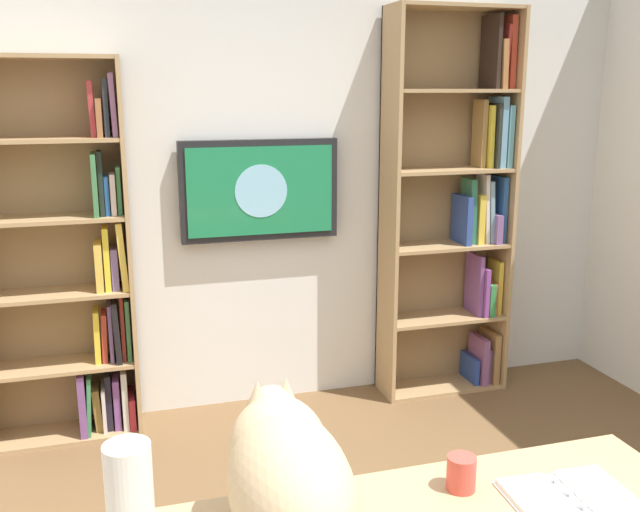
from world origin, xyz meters
name	(u,v)px	position (x,y,z in m)	size (l,w,h in m)	color
wall_back	(256,171)	(0.00, -2.23, 1.35)	(4.52, 0.06, 2.70)	silver
bookshelf_left	(460,208)	(-1.18, -2.06, 1.11)	(0.75, 0.28, 2.24)	tan
bookshelf_right	(72,270)	(1.00, -2.06, 0.90)	(0.77, 0.28, 1.95)	tan
wall_mounted_tv	(260,190)	(0.00, -2.15, 1.25)	(0.87, 0.07, 0.55)	black
cat	(287,476)	(0.43, 0.19, 0.92)	(0.30, 0.67, 0.36)	#D1B284
open_binder	(568,495)	(-0.34, 0.21, 0.74)	(0.34, 0.24, 0.02)	white
paper_towel_roll	(130,499)	(0.78, 0.11, 0.87)	(0.11, 0.11, 0.28)	white
coffee_mug	(461,473)	(-0.08, 0.09, 0.78)	(0.08, 0.08, 0.10)	#D84C3F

